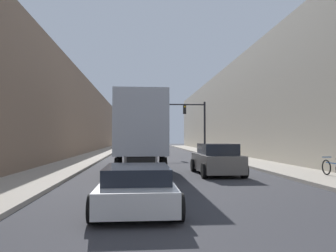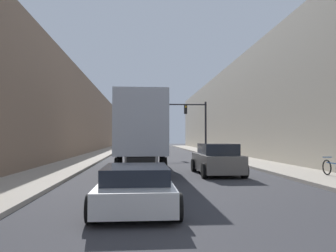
# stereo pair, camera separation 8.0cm
# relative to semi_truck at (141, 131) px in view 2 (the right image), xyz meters

# --- Properties ---
(sidewalk_right) EXTENTS (2.93, 80.00, 0.15)m
(sidewalk_right) POSITION_rel_semi_truck_xyz_m (8.17, 11.96, -2.20)
(sidewalk_right) COLOR #B2A899
(sidewalk_right) RESTS_ON ground
(sidewalk_left) EXTENTS (2.93, 80.00, 0.15)m
(sidewalk_left) POSITION_rel_semi_truck_xyz_m (-4.67, 11.96, -2.20)
(sidewalk_left) COLOR #B2A899
(sidewalk_left) RESTS_ON ground
(building_right) EXTENTS (6.00, 80.00, 9.95)m
(building_right) POSITION_rel_semi_truck_xyz_m (12.63, 11.96, 2.70)
(building_right) COLOR #BCB29E
(building_right) RESTS_ON ground
(building_left) EXTENTS (6.00, 80.00, 8.72)m
(building_left) POSITION_rel_semi_truck_xyz_m (-9.14, 11.96, 2.09)
(building_left) COLOR #846B56
(building_left) RESTS_ON ground
(semi_truck) EXTENTS (2.40, 12.36, 4.05)m
(semi_truck) POSITION_rel_semi_truck_xyz_m (0.00, 0.00, 0.00)
(semi_truck) COLOR #B2B7C1
(semi_truck) RESTS_ON ground
(sedan_car) EXTENTS (2.14, 4.27, 1.14)m
(sedan_car) POSITION_rel_semi_truck_xyz_m (-0.11, -11.03, -1.71)
(sedan_car) COLOR silver
(sedan_car) RESTS_ON ground
(suv_car) EXTENTS (2.14, 4.47, 1.59)m
(suv_car) POSITION_rel_semi_truck_xyz_m (3.90, -3.29, -1.51)
(suv_car) COLOR slate
(suv_car) RESTS_ON ground
(traffic_signal_gantry) EXTENTS (6.33, 0.35, 5.58)m
(traffic_signal_gantry) POSITION_rel_semi_truck_xyz_m (4.97, 13.13, 1.62)
(traffic_signal_gantry) COLOR black
(traffic_signal_gantry) RESTS_ON ground
(parked_bicycle) EXTENTS (0.44, 1.82, 0.86)m
(parked_bicycle) POSITION_rel_semi_truck_xyz_m (8.65, -5.83, -1.74)
(parked_bicycle) COLOR black
(parked_bicycle) RESTS_ON sidewalk_right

